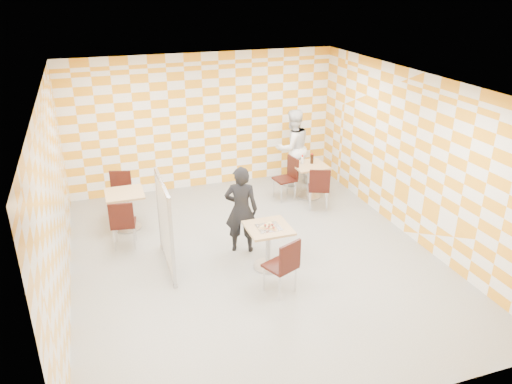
% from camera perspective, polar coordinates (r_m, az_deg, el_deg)
% --- Properties ---
extents(room_shell, '(7.00, 7.00, 7.00)m').
position_cam_1_polar(room_shell, '(8.48, -1.39, 2.96)').
color(room_shell, '#999994').
rests_on(room_shell, ground).
extents(main_table, '(0.70, 0.70, 0.75)m').
position_cam_1_polar(main_table, '(8.18, 1.40, -5.51)').
color(main_table, tan).
rests_on(main_table, ground).
extents(second_table, '(0.70, 0.70, 0.75)m').
position_cam_1_polar(second_table, '(10.85, 6.11, 1.93)').
color(second_table, tan).
rests_on(second_table, ground).
extents(empty_table, '(0.70, 0.70, 0.75)m').
position_cam_1_polar(empty_table, '(9.73, -14.68, -1.37)').
color(empty_table, tan).
rests_on(empty_table, ground).
extents(chair_main_front, '(0.56, 0.56, 0.92)m').
position_cam_1_polar(chair_main_front, '(7.51, 3.28, -8.11)').
color(chair_main_front, black).
rests_on(chair_main_front, ground).
extents(chair_second_front, '(0.55, 0.56, 0.92)m').
position_cam_1_polar(chair_second_front, '(10.24, 7.22, 0.73)').
color(chair_second_front, black).
rests_on(chair_second_front, ground).
extents(chair_second_side, '(0.49, 0.48, 0.92)m').
position_cam_1_polar(chair_second_side, '(10.74, 3.73, 2.00)').
color(chair_second_side, black).
rests_on(chair_second_side, ground).
extents(chair_empty_near, '(0.48, 0.49, 0.92)m').
position_cam_1_polar(chair_empty_near, '(9.02, -14.99, -3.21)').
color(chair_empty_near, black).
rests_on(chair_empty_near, ground).
extents(chair_empty_far, '(0.53, 0.54, 0.92)m').
position_cam_1_polar(chair_empty_far, '(10.28, -15.24, 0.15)').
color(chair_empty_far, black).
rests_on(chair_empty_far, ground).
extents(partition, '(0.08, 1.38, 1.55)m').
position_cam_1_polar(partition, '(8.18, -10.35, -3.67)').
color(partition, white).
rests_on(partition, ground).
extents(man_dark, '(0.67, 0.56, 1.57)m').
position_cam_1_polar(man_dark, '(8.56, -1.70, -2.03)').
color(man_dark, black).
rests_on(man_dark, ground).
extents(man_white, '(0.96, 0.80, 1.77)m').
position_cam_1_polar(man_white, '(11.40, 4.20, 5.07)').
color(man_white, white).
rests_on(man_white, ground).
extents(pizza_on_foil, '(0.40, 0.40, 0.04)m').
position_cam_1_polar(pizza_on_foil, '(8.04, 1.46, -3.95)').
color(pizza_on_foil, silver).
rests_on(pizza_on_foil, main_table).
extents(sport_bottle, '(0.06, 0.06, 0.20)m').
position_cam_1_polar(sport_bottle, '(10.77, 5.30, 3.67)').
color(sport_bottle, white).
rests_on(sport_bottle, second_table).
extents(soda_bottle, '(0.07, 0.07, 0.23)m').
position_cam_1_polar(soda_bottle, '(10.81, 6.41, 3.78)').
color(soda_bottle, black).
rests_on(soda_bottle, second_table).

